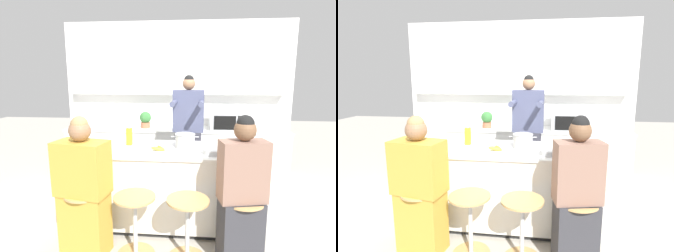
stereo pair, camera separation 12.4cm
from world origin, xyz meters
TOP-DOWN VIEW (x-y plane):
  - ground_plane at (0.00, 0.00)m, footprint 16.00×16.00m
  - wall_back at (0.00, 1.74)m, footprint 4.01×0.22m
  - back_counter at (0.00, 1.45)m, footprint 3.72×0.61m
  - kitchen_island at (0.00, 0.00)m, footprint 1.90×0.80m
  - bar_stool_leftmost at (-0.76, -0.62)m, footprint 0.40×0.40m
  - bar_stool_center_left at (-0.25, -0.65)m, footprint 0.40×0.40m
  - bar_stool_center_right at (0.25, -0.67)m, footprint 0.40×0.40m
  - bar_stool_rightmost at (0.76, -0.62)m, footprint 0.40×0.40m
  - person_cooking at (0.23, 0.68)m, footprint 0.45×0.56m
  - person_wrapped_blanket at (-0.76, -0.64)m, footprint 0.54×0.37m
  - person_seated_near at (0.75, -0.64)m, footprint 0.46×0.33m
  - cooking_pot at (0.20, 0.06)m, footprint 0.33×0.24m
  - fruit_bowl at (0.51, -0.19)m, footprint 0.22×0.22m
  - mixing_bowl_steel at (-0.65, -0.13)m, footprint 0.18×0.18m
  - coffee_cup_near at (0.77, -0.06)m, footprint 0.11×0.08m
  - banana_bunch at (-0.10, -0.10)m, footprint 0.18×0.13m
  - juice_carton at (-0.48, 0.12)m, footprint 0.06×0.06m
  - microwave at (0.85, 1.42)m, footprint 0.56×0.40m
  - potted_plant at (-0.52, 1.45)m, footprint 0.20×0.20m

SIDE VIEW (x-z plane):
  - ground_plane at x=0.00m, z-range 0.00..0.00m
  - bar_stool_leftmost at x=-0.76m, z-range 0.05..0.68m
  - bar_stool_center_left at x=-0.25m, z-range 0.05..0.68m
  - bar_stool_center_right at x=0.25m, z-range 0.05..0.68m
  - bar_stool_rightmost at x=0.76m, z-range 0.05..0.68m
  - back_counter at x=0.00m, z-range 0.00..0.89m
  - kitchen_island at x=0.00m, z-range 0.01..0.93m
  - person_seated_near at x=0.75m, z-range -0.06..1.36m
  - person_wrapped_blanket at x=-0.76m, z-range -0.04..1.35m
  - person_cooking at x=0.23m, z-range -0.01..1.76m
  - banana_bunch at x=-0.10m, z-range 0.92..0.98m
  - fruit_bowl at x=0.51m, z-range 0.93..0.98m
  - mixing_bowl_steel at x=-0.65m, z-range 0.93..1.01m
  - coffee_cup_near at x=0.77m, z-range 0.93..1.02m
  - cooking_pot at x=0.20m, z-range 0.93..1.09m
  - microwave at x=0.85m, z-range 0.88..1.17m
  - juice_carton at x=-0.48m, z-range 0.92..1.14m
  - potted_plant at x=-0.52m, z-range 0.89..1.17m
  - wall_back at x=0.00m, z-range 0.19..2.89m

